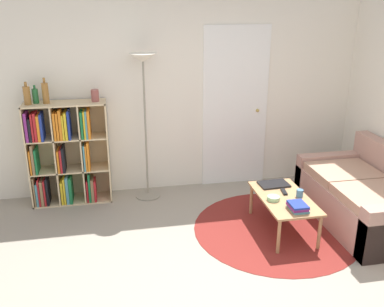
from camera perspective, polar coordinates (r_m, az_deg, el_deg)
ground_plane at (r=3.85m, az=6.18°, el=-18.65°), size 14.00×14.00×0.00m
wall_back at (r=5.49m, az=-0.41°, el=8.32°), size 7.48×0.11×2.60m
rug at (r=4.88m, az=11.10°, el=-9.80°), size 1.81×1.81×0.01m
bookshelf at (r=5.41m, az=-16.60°, el=-0.09°), size 0.95×0.34×1.26m
floor_lamp at (r=5.11m, az=-6.47°, el=9.73°), size 0.33×0.33×1.81m
couch at (r=5.22m, az=22.50°, el=-5.55°), size 0.93×1.60×0.82m
coffee_table at (r=4.72m, az=12.16°, el=-6.14°), size 0.51×0.93×0.40m
laptop at (r=4.96m, az=10.85°, el=-4.04°), size 0.34×0.24×0.02m
bowl at (r=4.60m, az=10.81°, el=-5.88°), size 0.13×0.13×0.04m
book_stack_on_table at (r=4.44m, az=13.93°, el=-6.89°), size 0.17×0.22×0.08m
cup at (r=4.73m, az=14.17°, el=-5.15°), size 0.07×0.07×0.08m
remote at (r=4.80m, az=12.17°, el=-5.00°), size 0.06×0.15×0.02m
bottle_left at (r=5.24m, az=-21.15°, el=7.26°), size 0.08×0.08×0.26m
bottle_middle at (r=5.28m, az=-20.15°, el=7.23°), size 0.07×0.07×0.21m
bottle_right at (r=5.23m, az=-18.96°, el=7.66°), size 0.07×0.07×0.30m
vase_on_shelf at (r=5.19m, az=-12.81°, el=7.55°), size 0.09×0.09×0.14m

